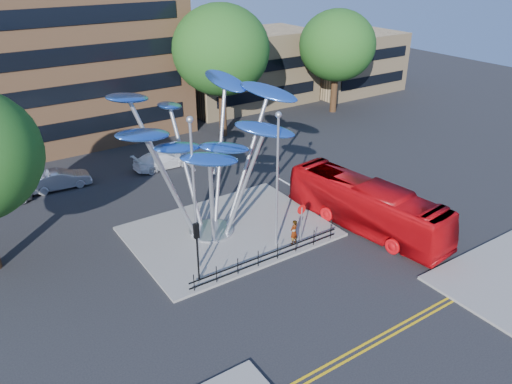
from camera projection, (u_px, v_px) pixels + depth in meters
ground at (300, 273)px, 27.74m from camera, size 120.00×120.00×0.00m
traffic_island at (229, 231)px, 31.68m from camera, size 12.00×9.00×0.15m
double_yellow_near at (380, 336)px, 23.26m from camera, size 40.00×0.12×0.01m
double_yellow_far at (385, 339)px, 23.04m from camera, size 40.00×0.12×0.01m
low_building_near at (248, 69)px, 56.35m from camera, size 15.00×8.00×8.00m
low_building_far at (351, 62)px, 62.08m from camera, size 12.00×8.00×7.00m
tree_right at (221, 50)px, 44.61m from camera, size 8.80×8.80×12.11m
tree_far at (337, 46)px, 52.02m from camera, size 8.00×8.00×10.81m
leaf_sculpture at (204, 130)px, 28.67m from camera, size 12.72×9.54×9.51m
street_lamp_left at (194, 183)px, 25.75m from camera, size 0.36×0.36×8.80m
street_lamp_right at (277, 169)px, 27.99m from camera, size 0.36×0.36×8.30m
traffic_light_island at (197, 240)px, 25.96m from camera, size 0.28×0.18×3.42m
no_entry_sign_island at (301, 217)px, 29.82m from camera, size 0.60×0.10×2.45m
pedestrian_railing_front at (268, 256)px, 28.27m from camera, size 10.00×0.06×1.00m
red_bus at (366, 206)px, 31.59m from camera, size 3.97×11.61×3.17m
pedestrian at (294, 232)px, 29.92m from camera, size 0.65×0.51×1.59m
parked_car_mid at (60, 179)px, 37.26m from camera, size 4.49×1.84×1.45m
parked_car_right at (162, 160)px, 40.78m from camera, size 4.80×2.09×1.38m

